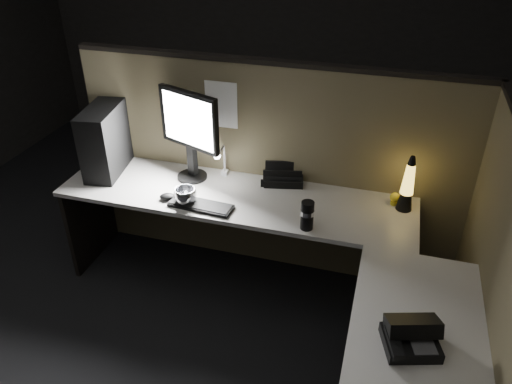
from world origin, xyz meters
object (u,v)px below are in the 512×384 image
(pc_tower, at_px, (105,141))
(monitor, at_px, (189,127))
(keyboard, at_px, (201,206))
(desk_phone, at_px, (410,336))
(lava_lamp, at_px, (407,188))

(pc_tower, height_order, monitor, monitor)
(pc_tower, bearing_deg, monitor, -1.35)
(monitor, bearing_deg, keyboard, -39.58)
(keyboard, distance_m, desk_phone, 1.48)
(pc_tower, xyz_separation_m, monitor, (0.59, 0.08, 0.14))
(monitor, xyz_separation_m, desk_phone, (1.46, -1.11, -0.32))
(keyboard, xyz_separation_m, lava_lamp, (1.21, 0.33, 0.14))
(lava_lamp, bearing_deg, monitor, 179.49)
(monitor, bearing_deg, pc_tower, -151.11)
(pc_tower, distance_m, monitor, 0.61)
(monitor, distance_m, lava_lamp, 1.42)
(pc_tower, distance_m, keyboard, 0.86)
(pc_tower, bearing_deg, desk_phone, -35.72)
(pc_tower, height_order, lava_lamp, pc_tower)
(pc_tower, distance_m, desk_phone, 2.30)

